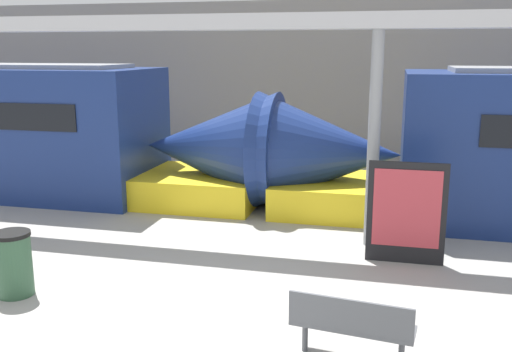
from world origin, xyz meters
TOP-DOWN VIEW (x-y plane):
  - station_wall at (0.00, 12.05)m, footprint 56.00×0.20m
  - bench_near at (1.61, 0.45)m, footprint 1.46×0.62m
  - trash_bin at (-3.34, 1.20)m, footprint 0.54×0.54m
  - poster_board at (2.25, 3.88)m, footprint 1.29×0.07m
  - support_column_near at (1.64, 4.68)m, footprint 0.22×0.22m
  - canopy_beam at (1.64, 4.68)m, footprint 28.00×0.60m

SIDE VIEW (x-z plane):
  - trash_bin at x=-3.34m, z-range 0.00..0.97m
  - bench_near at x=1.61m, z-range 0.08..0.92m
  - poster_board at x=2.25m, z-range 0.01..1.75m
  - support_column_near at x=1.64m, z-range 0.00..3.89m
  - station_wall at x=0.00m, z-range 0.00..5.00m
  - canopy_beam at x=1.64m, z-range 3.89..4.17m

